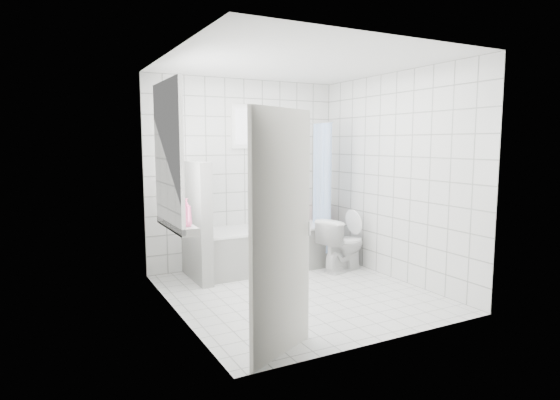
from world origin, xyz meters
TOP-DOWN VIEW (x-y plane):
  - ground at (0.00, 0.00)m, footprint 3.00×3.00m
  - ceiling at (0.00, 0.00)m, footprint 3.00×3.00m
  - wall_back at (0.00, 1.50)m, footprint 2.80×0.02m
  - wall_front at (0.00, -1.50)m, footprint 2.80×0.02m
  - wall_left at (-1.40, 0.00)m, footprint 0.02×3.00m
  - wall_right at (1.40, 0.00)m, footprint 0.02×3.00m
  - window_left at (-1.35, 0.30)m, footprint 0.01×0.90m
  - window_back at (0.10, 1.46)m, footprint 0.50×0.01m
  - window_sill at (-1.31, 0.30)m, footprint 0.18×1.02m
  - door at (-0.90, -1.29)m, footprint 0.73×0.41m
  - bathtub at (0.11, 1.12)m, footprint 1.80×0.77m
  - partition_wall at (-0.85, 1.07)m, footprint 0.15×0.85m
  - tiled_ledge at (1.21, 1.38)m, footprint 0.40×0.24m
  - toilet at (1.03, 0.57)m, footprint 0.78×0.57m
  - curtain_rod at (0.95, 1.10)m, footprint 0.02×0.80m
  - shower_curtain at (0.95, 0.97)m, footprint 0.14×0.48m
  - tub_faucet at (0.21, 1.46)m, footprint 0.18×0.06m
  - sill_bottles at (-1.30, 0.16)m, footprint 0.15×0.72m
  - ledge_bottles at (1.22, 1.37)m, footprint 0.18×0.15m

SIDE VIEW (x-z plane):
  - ground at x=0.00m, z-range 0.00..0.00m
  - tiled_ledge at x=1.21m, z-range 0.00..0.55m
  - bathtub at x=0.11m, z-range 0.00..0.58m
  - toilet at x=1.03m, z-range 0.00..0.72m
  - ledge_bottles at x=1.22m, z-range 0.54..0.79m
  - partition_wall at x=-0.85m, z-range 0.00..1.50m
  - tub_faucet at x=0.21m, z-range 0.82..0.88m
  - window_sill at x=-1.31m, z-range 0.82..0.90m
  - door at x=-0.90m, z-range 0.00..2.00m
  - sill_bottles at x=-1.30m, z-range 0.87..1.15m
  - shower_curtain at x=0.95m, z-range 0.21..1.99m
  - wall_back at x=0.00m, z-range 0.00..2.60m
  - wall_front at x=0.00m, z-range 0.00..2.60m
  - wall_left at x=-1.40m, z-range 0.00..2.60m
  - wall_right at x=1.40m, z-range 0.00..2.60m
  - window_left at x=-1.35m, z-range 0.90..2.30m
  - window_back at x=0.10m, z-range 1.70..2.20m
  - curtain_rod at x=0.95m, z-range 1.99..2.01m
  - ceiling at x=0.00m, z-range 2.60..2.60m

